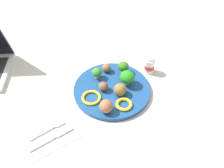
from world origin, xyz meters
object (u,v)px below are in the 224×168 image
Objects in this scene: plate at (112,89)px; fork at (49,128)px; broccoli_floret_back_left at (123,67)px; pepper_ring_front_right at (124,104)px; meatball_front_left at (106,106)px; broccoli_floret_far_rim at (127,77)px; meatball_near_rim at (120,90)px; yogurt_bottle at (149,65)px; broccoli_floret_mid_left at (97,72)px; meatball_center at (103,86)px; knife at (53,137)px; meatball_back_left at (106,68)px; napkin at (49,135)px; pepper_ring_center at (91,97)px.

fork is at bearing -175.33° from plate.
pepper_ring_front_right is at bearing -126.84° from broccoli_floret_back_left.
broccoli_floret_far_rim is at bearing 23.63° from meatball_front_left.
meatball_front_left is at bearing -157.99° from meatball_near_rim.
broccoli_floret_mid_left is at bearing 158.69° from yogurt_bottle.
meatball_center is 0.24m from knife.
meatball_back_left is at bearing 76.59° from meatball_near_rim.
broccoli_floret_far_rim is 0.33m from napkin.
plate is 0.27m from napkin.
pepper_ring_center is 1.19× the size of pepper_ring_front_right.
broccoli_floret_far_rim is at bearing -78.49° from meatball_back_left.
pepper_ring_front_right reaches higher than fork.
knife is (-0.27, -0.02, -0.03)m from meatball_near_rim.
pepper_ring_front_right is 0.25m from fork.
knife is (-0.17, -0.06, -0.01)m from pepper_ring_center.
fork is at bearing -177.10° from yogurt_bottle.
yogurt_bottle is (0.10, -0.04, -0.01)m from broccoli_floret_back_left.
napkin is 0.02m from knife.
knife is (-0.25, 0.03, -0.01)m from pepper_ring_front_right.
yogurt_bottle is at bearing 16.25° from meatball_front_left.
meatball_near_rim reaches higher than pepper_ring_front_right.
knife is at bearing -70.31° from napkin.
meatball_front_left is 1.02× the size of meatball_near_rim.
napkin is (-0.27, -0.04, -0.01)m from plate.
napkin is 1.41× the size of fork.
meatball_center is (-0.03, 0.01, 0.03)m from plate.
napkin is 1.17× the size of knife.
pepper_ring_center reaches higher than knife.
napkin is (-0.27, 0.00, -0.04)m from meatball_near_rim.
yogurt_bottle reaches higher than broccoli_floret_back_left.
meatball_center reaches higher than pepper_ring_front_right.
meatball_back_left is at bearing 54.84° from meatball_front_left.
broccoli_floret_far_rim is 0.40× the size of knife.
broccoli_floret_far_rim is 0.11m from meatball_back_left.
meatball_front_left reaches higher than napkin.
fork is (-0.35, -0.07, -0.04)m from broccoli_floret_back_left.
napkin is 2.41× the size of yogurt_bottle.
broccoli_floret_back_left is at bearing 46.77° from meatball_near_rim.
pepper_ring_front_right is (0.02, -0.10, -0.01)m from meatball_center.
broccoli_floret_back_left reaches higher than pepper_ring_front_right.
meatball_front_left reaches higher than meatball_center.
meatball_near_rim reaches higher than broccoli_floret_mid_left.
pepper_ring_front_right reaches higher than pepper_ring_center.
plate is at bearing 97.56° from meatball_near_rim.
meatball_back_left is 0.15m from pepper_ring_center.
meatball_center is at bearing 16.26° from knife.
meatball_center is at bearing 61.18° from meatball_front_left.
meatball_center is 0.20× the size of napkin.
knife is (-0.00, -0.04, -0.00)m from fork.
meatball_front_left is (-0.05, -0.08, 0.01)m from meatball_center.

